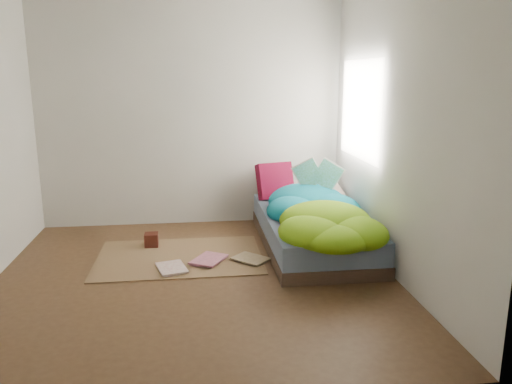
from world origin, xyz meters
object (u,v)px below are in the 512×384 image
Objects in this scene: wooden_box at (152,240)px; pillow_magenta at (275,181)px; floor_book_b at (197,258)px; open_book at (318,165)px; floor_book_a at (159,270)px; bed at (312,231)px.

pillow_magenta is at bearing 22.48° from wooden_box.
floor_book_b is (0.46, -0.45, -0.05)m from wooden_box.
open_book is 1.61m from floor_book_b.
wooden_box is 0.72m from floor_book_a.
bed is at bearing 3.86° from floor_book_a.
pillow_magenta is at bearing 143.99° from open_book.
bed is at bearing -5.95° from wooden_box.
bed is 4.56× the size of open_book.
wooden_box reaches higher than floor_book_b.
wooden_box is at bearing -160.76° from open_book.
bed is 6.08× the size of floor_book_a.
bed is 14.58× the size of wooden_box.
floor_book_b reaches higher than floor_book_a.
floor_book_b is at bearing -166.90° from bed.
open_book is 1.92m from wooden_box.
pillow_magenta is 1.58m from wooden_box.
bed is 1.65m from floor_book_a.
wooden_box is at bearing 174.05° from bed.
wooden_box is (-1.39, -0.58, -0.47)m from pillow_magenta.
floor_book_b is (-0.93, -1.03, -0.52)m from pillow_magenta.
open_book reaches higher than floor_book_a.
wooden_box is 0.65m from floor_book_b.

